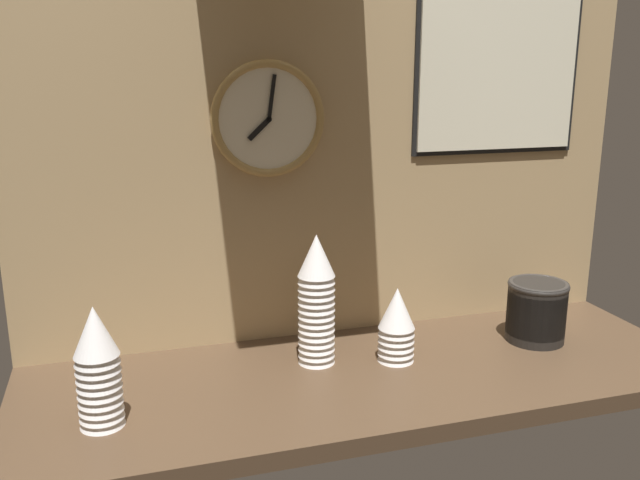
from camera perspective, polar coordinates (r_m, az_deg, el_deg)
The scene contains 8 objects.
ground_plane at distance 1.63m, azimuth 4.01°, elevation -11.44°, with size 1.60×0.56×0.04m, color #4C3826.
wall_tiled_back at distance 1.72m, azimuth 1.18°, elevation 8.94°, with size 1.60×0.03×1.05m.
cup_stack_center_right at distance 1.64m, azimuth 6.46°, elevation -7.09°, with size 0.09×0.09×0.18m.
cup_stack_far_left at distance 1.40m, azimuth -18.20°, elevation -10.13°, with size 0.09×0.09×0.25m.
cup_stack_center at distance 1.60m, azimuth -0.30°, elevation -5.05°, with size 0.09×0.09×0.32m.
bowl_stack_far_right at distance 1.84m, azimuth 17.77°, elevation -5.63°, with size 0.15×0.15×0.16m.
wall_clock at distance 1.64m, azimuth -4.39°, elevation 10.13°, with size 0.28×0.03×0.28m.
menu_board at distance 1.88m, azimuth 14.85°, elevation 14.05°, with size 0.48×0.01×0.46m.
Camera 1 is at (-0.53, -1.37, 0.70)m, focal length 38.00 mm.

